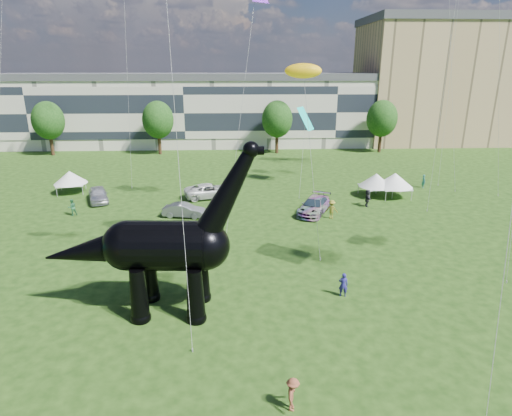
{
  "coord_description": "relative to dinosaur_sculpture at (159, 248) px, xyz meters",
  "views": [
    {
      "loc": [
        0.98,
        -20.04,
        14.35
      ],
      "look_at": [
        2.3,
        8.0,
        5.0
      ],
      "focal_mm": 30.0,
      "sensor_mm": 36.0,
      "label": 1
    }
  ],
  "objects": [
    {
      "name": "tree_mid_left",
      "position": [
        -8.33,
        49.61,
        2.18
      ],
      "size": [
        5.2,
        5.2,
        9.44
      ],
      "color": "#382314",
      "rests_on": "ground"
    },
    {
      "name": "ground",
      "position": [
        3.67,
        -3.39,
        -4.11
      ],
      "size": [
        220.0,
        220.0,
        0.0
      ],
      "primitive_type": "plane",
      "color": "#16330C",
      "rests_on": "ground"
    },
    {
      "name": "car_silver",
      "position": [
        -10.7,
        22.71,
        -3.29
      ],
      "size": [
        3.48,
        5.19,
        1.64
      ],
      "primitive_type": "imported",
      "rotation": [
        0.0,
        0.0,
        0.35
      ],
      "color": "silver",
      "rests_on": "ground"
    },
    {
      "name": "gazebo_far",
      "position": [
        22.66,
        22.92,
        -2.12
      ],
      "size": [
        4.21,
        4.21,
        2.83
      ],
      "rotation": [
        0.0,
        0.0,
        0.04
      ],
      "color": "white",
      "rests_on": "ground"
    },
    {
      "name": "car_grey",
      "position": [
        -0.62,
        17.14,
        -3.42
      ],
      "size": [
        4.39,
        2.15,
        1.39
      ],
      "primitive_type": "imported",
      "rotation": [
        0.0,
        0.0,
        1.4
      ],
      "color": "slate",
      "rests_on": "ground"
    },
    {
      "name": "terrace_row",
      "position": [
        -4.33,
        58.61,
        1.89
      ],
      "size": [
        78.0,
        11.0,
        12.0
      ],
      "primitive_type": "cube",
      "color": "beige",
      "rests_on": "ground"
    },
    {
      "name": "gazebo_left",
      "position": [
        -14.96,
        26.46,
        -2.26
      ],
      "size": [
        4.46,
        4.46,
        2.64
      ],
      "rotation": [
        0.0,
        0.0,
        0.2
      ],
      "color": "silver",
      "rests_on": "ground"
    },
    {
      "name": "gazebo_near",
      "position": [
        20.67,
        23.42,
        -2.23
      ],
      "size": [
        4.46,
        4.46,
        2.67
      ],
      "rotation": [
        0.0,
        0.0,
        0.18
      ],
      "color": "silver",
      "rests_on": "ground"
    },
    {
      "name": "apartment_block",
      "position": [
        43.67,
        61.61,
        6.89
      ],
      "size": [
        28.0,
        18.0,
        22.0
      ],
      "primitive_type": "cube",
      "color": "tan",
      "rests_on": "ground"
    },
    {
      "name": "tree_far_right",
      "position": [
        29.67,
        49.61,
        2.18
      ],
      "size": [
        5.2,
        5.2,
        9.44
      ],
      "color": "#382314",
      "rests_on": "ground"
    },
    {
      "name": "visitors",
      "position": [
        3.96,
        13.7,
        -3.23
      ],
      "size": [
        49.63,
        36.05,
        1.88
      ],
      "color": "#2B6D42",
      "rests_on": "ground"
    },
    {
      "name": "car_white",
      "position": [
        1.59,
        23.66,
        -3.3
      ],
      "size": [
        6.31,
        4.16,
        1.61
      ],
      "primitive_type": "imported",
      "rotation": [
        0.0,
        0.0,
        1.85
      ],
      "color": "silver",
      "rests_on": "ground"
    },
    {
      "name": "tree_far_left",
      "position": [
        -26.33,
        49.61,
        2.18
      ],
      "size": [
        5.2,
        5.2,
        9.44
      ],
      "color": "#382314",
      "rests_on": "ground"
    },
    {
      "name": "tree_mid_right",
      "position": [
        11.67,
        49.61,
        2.18
      ],
      "size": [
        5.2,
        5.2,
        9.44
      ],
      "color": "#382314",
      "rests_on": "ground"
    },
    {
      "name": "car_dark",
      "position": [
        12.53,
        17.61,
        -3.28
      ],
      "size": [
        4.61,
        6.13,
        1.65
      ],
      "primitive_type": "imported",
      "rotation": [
        0.0,
        0.0,
        -0.46
      ],
      "color": "#595960",
      "rests_on": "ground"
    },
    {
      "name": "dinosaur_sculpture",
      "position": [
        0.0,
        0.0,
        0.0
      ],
      "size": [
        13.32,
        3.83,
        10.88
      ],
      "rotation": [
        0.0,
        0.0,
        -0.06
      ],
      "color": "black",
      "rests_on": "ground"
    }
  ]
}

